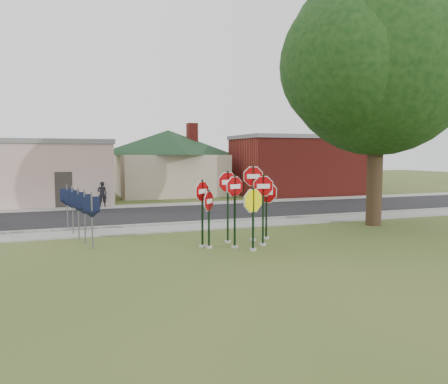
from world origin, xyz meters
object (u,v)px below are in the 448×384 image
object	(u,v)px
stop_sign_left	(209,212)
oak_tree	(378,62)
stop_sign_center	(235,202)
stop_sign_yellow	(253,211)
pedestrian	(102,194)

from	to	relation	value
stop_sign_left	oak_tree	world-z (taller)	oak_tree
stop_sign_center	oak_tree	distance (m)	10.02
stop_sign_center	stop_sign_yellow	distance (m)	0.79
stop_sign_center	pedestrian	bearing A→B (deg)	104.65
oak_tree	pedestrian	distance (m)	17.02
stop_sign_yellow	pedestrian	world-z (taller)	stop_sign_yellow
stop_sign_left	pedestrian	world-z (taller)	stop_sign_left
stop_sign_yellow	stop_sign_center	bearing A→B (deg)	124.50
stop_sign_center	stop_sign_left	world-z (taller)	stop_sign_center
stop_sign_yellow	stop_sign_left	size ratio (longest dim) A/B	1.06
stop_sign_center	stop_sign_left	size ratio (longest dim) A/B	1.23
oak_tree	stop_sign_yellow	bearing A→B (deg)	-157.42
stop_sign_yellow	stop_sign_left	distance (m)	1.57
stop_sign_center	stop_sign_yellow	world-z (taller)	stop_sign_center
stop_sign_center	oak_tree	bearing A→B (deg)	17.44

